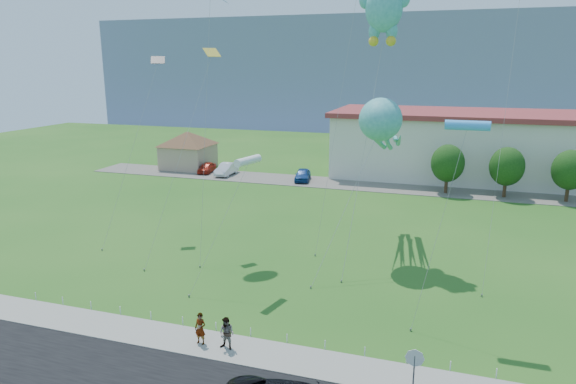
# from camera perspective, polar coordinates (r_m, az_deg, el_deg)

# --- Properties ---
(ground) EXTENTS (160.00, 160.00, 0.00)m
(ground) POSITION_cam_1_polar(r_m,az_deg,el_deg) (29.40, -5.05, -14.22)
(ground) COLOR #215919
(ground) RESTS_ON ground
(sidewalk) EXTENTS (80.00, 2.50, 0.10)m
(sidewalk) POSITION_cam_1_polar(r_m,az_deg,el_deg) (27.19, -7.39, -16.68)
(sidewalk) COLOR gray
(sidewalk) RESTS_ON ground
(parking_strip) EXTENTS (70.00, 6.00, 0.06)m
(parking_strip) POSITION_cam_1_polar(r_m,az_deg,el_deg) (61.26, 7.74, 0.80)
(parking_strip) COLOR #59544C
(parking_strip) RESTS_ON ground
(hill_ridge) EXTENTS (160.00, 50.00, 25.00)m
(hill_ridge) POSITION_cam_1_polar(r_m,az_deg,el_deg) (144.15, 14.17, 13.03)
(hill_ridge) COLOR slate
(hill_ridge) RESTS_ON ground
(pavilion) EXTENTS (9.20, 9.20, 5.00)m
(pavilion) POSITION_cam_1_polar(r_m,az_deg,el_deg) (71.50, -11.06, 5.00)
(pavilion) COLOR tan
(pavilion) RESTS_ON ground
(stop_sign) EXTENTS (0.80, 0.07, 2.50)m
(stop_sign) POSITION_cam_1_polar(r_m,az_deg,el_deg) (22.97, 13.87, -17.95)
(stop_sign) COLOR slate
(stop_sign) RESTS_ON ground
(rope_fence) EXTENTS (26.05, 0.05, 0.50)m
(rope_fence) POSITION_cam_1_polar(r_m,az_deg,el_deg) (28.23, -6.12, -14.94)
(rope_fence) COLOR white
(rope_fence) RESTS_ON ground
(tree_near) EXTENTS (3.60, 3.60, 5.47)m
(tree_near) POSITION_cam_1_polar(r_m,az_deg,el_deg) (58.72, 17.32, 3.07)
(tree_near) COLOR #3F2B19
(tree_near) RESTS_ON ground
(tree_mid) EXTENTS (3.60, 3.60, 5.47)m
(tree_mid) POSITION_cam_1_polar(r_m,az_deg,el_deg) (59.00, 23.15, 2.62)
(tree_mid) COLOR #3F2B19
(tree_mid) RESTS_ON ground
(tree_far) EXTENTS (3.60, 3.60, 5.47)m
(tree_far) POSITION_cam_1_polar(r_m,az_deg,el_deg) (59.87, 28.86, 2.16)
(tree_far) COLOR #3F2B19
(tree_far) RESTS_ON ground
(pedestrian_left) EXTENTS (0.64, 0.44, 1.67)m
(pedestrian_left) POSITION_cam_1_polar(r_m,az_deg,el_deg) (27.12, -9.72, -14.72)
(pedestrian_left) COLOR gray
(pedestrian_left) RESTS_ON sidewalk
(pedestrian_right) EXTENTS (0.88, 0.73, 1.68)m
(pedestrian_right) POSITION_cam_1_polar(r_m,az_deg,el_deg) (26.48, -6.82, -15.35)
(pedestrian_right) COLOR gray
(pedestrian_right) RESTS_ON sidewalk
(parked_car_red) EXTENTS (2.02, 4.07, 1.33)m
(parked_car_red) POSITION_cam_1_polar(r_m,az_deg,el_deg) (68.22, -9.02, 2.71)
(parked_car_red) COLOR #AD2415
(parked_car_red) RESTS_ON parking_strip
(parked_car_silver) EXTENTS (1.68, 4.63, 1.52)m
(parked_car_silver) POSITION_cam_1_polar(r_m,az_deg,el_deg) (66.39, -6.86, 2.55)
(parked_car_silver) COLOR silver
(parked_car_silver) RESTS_ON parking_strip
(parked_car_blue) EXTENTS (2.41, 4.49, 1.45)m
(parked_car_blue) POSITION_cam_1_polar(r_m,az_deg,el_deg) (62.64, 1.64, 1.93)
(parked_car_blue) COLOR navy
(parked_car_blue) RESTS_ON parking_strip
(octopus_kite) EXTENTS (4.57, 14.00, 11.65)m
(octopus_kite) POSITION_cam_1_polar(r_m,az_deg,el_deg) (38.02, 10.46, 7.03)
(octopus_kite) COLOR teal
(octopus_kite) RESTS_ON ground
(teddy_bear_kite) EXTENTS (3.60, 8.96, 20.88)m
(teddy_bear_kite) POSITION_cam_1_polar(r_m,az_deg,el_deg) (39.07, 10.65, 20.08)
(teddy_bear_kite) COLOR teal
(teddy_bear_kite) RESTS_ON ground
(small_kite_white) EXTENTS (3.16, 4.13, 8.58)m
(small_kite_white) POSITION_cam_1_polar(r_m,az_deg,el_deg) (31.49, -4.52, 3.36)
(small_kite_white) COLOR white
(small_kite_white) RESTS_ON ground
(small_kite_yellow) EXTENTS (2.66, 8.39, 15.18)m
(small_kite_yellow) POSITION_cam_1_polar(r_m,az_deg,el_deg) (39.40, -9.39, 12.22)
(small_kite_yellow) COLOR gold
(small_kite_yellow) RESTS_ON ground
(small_kite_black) EXTENTS (2.36, 7.52, 14.66)m
(small_kite_black) POSITION_cam_1_polar(r_m,az_deg,el_deg) (43.72, -14.98, 11.58)
(small_kite_black) COLOR black
(small_kite_black) RESTS_ON ground
(small_kite_cyan) EXTENTS (2.34, 2.96, 11.32)m
(small_kite_cyan) POSITION_cam_1_polar(r_m,az_deg,el_deg) (27.60, 19.26, 6.81)
(small_kite_cyan) COLOR #379DF7
(small_kite_cyan) RESTS_ON ground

